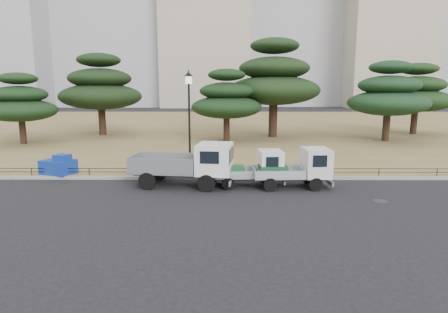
{
  "coord_description": "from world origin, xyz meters",
  "views": [
    {
      "loc": [
        0.1,
        -16.14,
        4.57
      ],
      "look_at": [
        0.0,
        2.0,
        1.3
      ],
      "focal_mm": 30.0,
      "sensor_mm": 36.0,
      "label": 1
    }
  ],
  "objects_px": {
    "truck_kei_front": "(254,169)",
    "truck_large": "(188,163)",
    "tarp_pile": "(59,166)",
    "street_lamp": "(189,106)",
    "truck_kei_rear": "(297,168)"
  },
  "relations": [
    {
      "from": "street_lamp",
      "to": "tarp_pile",
      "type": "bearing_deg",
      "value": 177.96
    },
    {
      "from": "truck_kei_front",
      "to": "tarp_pile",
      "type": "relative_size",
      "value": 1.74
    },
    {
      "from": "truck_kei_front",
      "to": "truck_kei_rear",
      "type": "distance_m",
      "value": 2.04
    },
    {
      "from": "truck_kei_rear",
      "to": "tarp_pile",
      "type": "xyz_separation_m",
      "value": [
        -12.2,
        2.12,
        -0.35
      ]
    },
    {
      "from": "truck_large",
      "to": "street_lamp",
      "type": "bearing_deg",
      "value": 100.35
    },
    {
      "from": "truck_large",
      "to": "tarp_pile",
      "type": "relative_size",
      "value": 2.59
    },
    {
      "from": "truck_large",
      "to": "truck_kei_rear",
      "type": "relative_size",
      "value": 1.37
    },
    {
      "from": "truck_kei_front",
      "to": "truck_large",
      "type": "bearing_deg",
      "value": 176.78
    },
    {
      "from": "truck_large",
      "to": "tarp_pile",
      "type": "bearing_deg",
      "value": 171.98
    },
    {
      "from": "truck_kei_front",
      "to": "street_lamp",
      "type": "height_order",
      "value": "street_lamp"
    },
    {
      "from": "truck_large",
      "to": "street_lamp",
      "type": "relative_size",
      "value": 0.94
    },
    {
      "from": "tarp_pile",
      "to": "truck_large",
      "type": "bearing_deg",
      "value": -15.45
    },
    {
      "from": "truck_large",
      "to": "truck_kei_front",
      "type": "height_order",
      "value": "truck_large"
    },
    {
      "from": "tarp_pile",
      "to": "truck_kei_rear",
      "type": "bearing_deg",
      "value": -9.85
    },
    {
      "from": "truck_large",
      "to": "truck_kei_front",
      "type": "distance_m",
      "value": 3.12
    }
  ]
}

